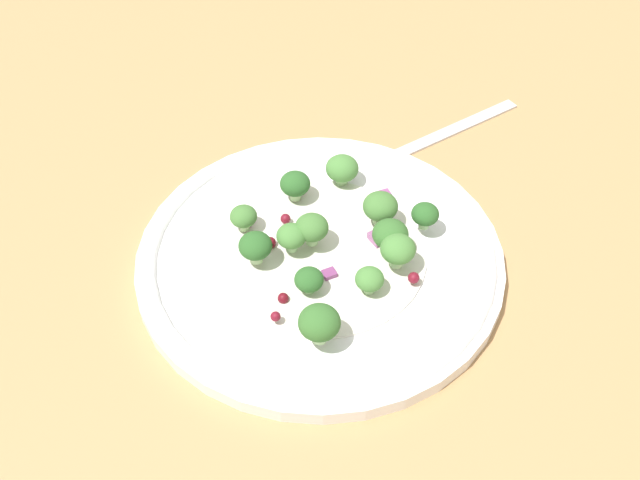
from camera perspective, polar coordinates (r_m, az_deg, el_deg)
ground_plane at (r=61.39cm, az=1.15°, el=-1.42°), size 180.00×180.00×2.00cm
plate at (r=59.04cm, az=-0.00°, el=-1.23°), size 28.02×28.02×1.70cm
dressing_pool at (r=58.72cm, az=-0.00°, el=-0.94°), size 16.25×16.25×0.20cm
broccoli_floret_0 at (r=56.52cm, az=-4.68°, el=-0.68°), size 2.50×2.50×2.53cm
broccoli_floret_1 at (r=57.37cm, az=-2.09°, el=0.19°), size 2.26×2.26×2.28cm
broccoli_floret_2 at (r=61.68cm, az=-1.85°, el=4.13°), size 2.44×2.44×2.47cm
broccoli_floret_3 at (r=57.94cm, az=-0.76°, el=1.15°), size 2.53×2.53×2.56cm
broccoli_floret_4 at (r=59.34cm, az=4.57°, el=2.32°), size 2.73×2.73×2.76cm
broccoli_floret_5 at (r=57.39cm, az=5.21°, el=0.38°), size 2.71×2.71×2.75cm
broccoli_floret_6 at (r=55.22cm, az=-0.82°, el=-2.98°), size 2.13×2.13×2.15cm
broccoli_floret_7 at (r=59.40cm, az=7.77°, el=1.87°), size 2.14×2.14×2.17cm
broccoli_floret_8 at (r=63.33cm, az=1.64°, el=5.27°), size 2.70×2.70×2.73cm
broccoli_floret_9 at (r=56.19cm, az=5.77°, el=-0.71°), size 2.60×2.60×2.63cm
broccoli_floret_10 at (r=59.64cm, az=-5.67°, el=1.71°), size 2.11×2.11×2.14cm
broccoli_floret_11 at (r=51.65cm, az=-0.05°, el=-6.17°), size 2.89×2.89×2.92cm
broccoli_floret_12 at (r=55.28cm, az=3.92°, el=-2.85°), size 2.10×2.10×2.13cm
cranberry_0 at (r=55.44cm, az=-2.74°, el=-4.31°), size 0.81×0.81×0.81cm
cranberry_1 at (r=53.77cm, az=-3.30°, el=-5.66°), size 0.72×0.72×0.72cm
cranberry_2 at (r=56.37cm, az=6.93°, el=-2.79°), size 0.86×0.86×0.86cm
cranberry_3 at (r=63.40cm, az=-1.54°, el=3.92°), size 0.96×0.96×0.96cm
cranberry_4 at (r=60.47cm, az=-2.57°, el=1.58°), size 0.80×0.80×0.80cm
cranberry_5 at (r=58.99cm, az=-3.69°, el=-0.20°), size 0.90×0.90×0.90cm
onion_bit_0 at (r=60.78cm, az=-5.50°, el=1.22°), size 1.27×1.28×0.50cm
onion_bit_1 at (r=62.86cm, az=4.78°, el=3.26°), size 1.26×1.17×0.37cm
onion_bit_2 at (r=59.41cm, az=4.33°, el=0.18°), size 1.51×1.37×0.57cm
onion_bit_3 at (r=56.96cm, az=0.69°, el=-2.53°), size 0.86×0.99×0.48cm
fork at (r=70.85cm, az=7.87°, el=7.27°), size 4.98×18.63×0.50cm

